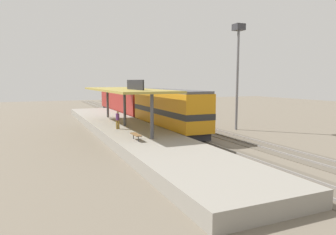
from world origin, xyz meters
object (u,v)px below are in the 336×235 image
platform_bench (136,135)px  light_mast (238,55)px  locomotive (168,110)px  passenger_carriage_single (123,101)px  person_waiting (118,119)px

platform_bench → light_mast: size_ratio=0.15×
locomotive → light_mast: 9.95m
passenger_carriage_single → light_mast: 21.88m
platform_bench → light_mast: light_mast is taller
platform_bench → person_waiting: size_ratio=0.99×
locomotive → light_mast: light_mast is taller
passenger_carriage_single → locomotive: bearing=-90.0°
platform_bench → person_waiting: 6.25m
platform_bench → passenger_carriage_single: (6.00, 25.55, 0.97)m
light_mast → person_waiting: (-13.65, 0.20, -6.54)m
platform_bench → person_waiting: (0.15, 6.23, 0.51)m
passenger_carriage_single → light_mast: bearing=-68.2°
passenger_carriage_single → person_waiting: passenger_carriage_single is taller
platform_bench → passenger_carriage_single: size_ratio=0.08×
locomotive → person_waiting: locomotive is taller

